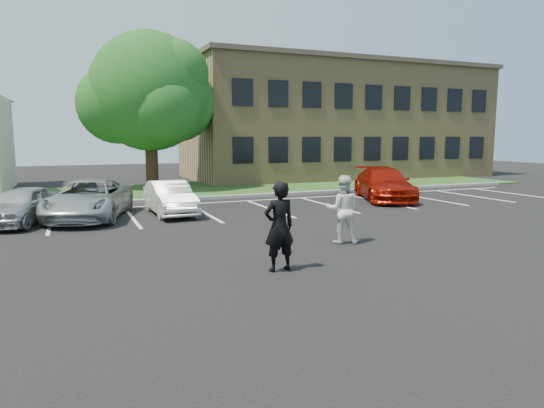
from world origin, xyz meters
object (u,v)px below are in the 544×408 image
at_px(man_white_shirt, 343,209).
at_px(car_red_compact, 384,184).
at_px(tree, 151,94).
at_px(office_building, 335,121).
at_px(car_white_sedan, 170,198).
at_px(car_silver_west, 21,205).
at_px(car_silver_minivan, 89,200).
at_px(man_black_suit, 279,227).

distance_m(man_white_shirt, car_red_compact, 10.07).
relative_size(tree, car_red_compact, 1.69).
bearing_deg(office_building, car_white_sedan, -137.80).
distance_m(car_silver_west, car_silver_minivan, 2.22).
bearing_deg(car_red_compact, man_black_suit, -114.34).
height_order(man_black_suit, man_white_shirt, man_black_suit).
bearing_deg(tree, car_red_compact, -43.78).
bearing_deg(car_red_compact, car_silver_west, -156.61).
xyz_separation_m(office_building, tree, (-14.45, -4.45, 1.19)).
distance_m(man_white_shirt, car_silver_west, 11.05).
bearing_deg(man_white_shirt, car_white_sedan, -38.07).
bearing_deg(car_white_sedan, man_black_suit, -87.44).
xyz_separation_m(car_silver_west, car_red_compact, (15.42, 0.62, 0.10)).
distance_m(tree, car_silver_minivan, 11.10).
distance_m(man_black_suit, car_red_compact, 13.42).
relative_size(man_black_suit, man_white_shirt, 1.05).
distance_m(office_building, man_white_shirt, 24.23).
relative_size(man_black_suit, car_white_sedan, 0.52).
xyz_separation_m(man_black_suit, car_red_compact, (9.56, 9.41, -0.26)).
height_order(man_white_shirt, car_red_compact, man_white_shirt).
distance_m(man_black_suit, man_white_shirt, 3.42).
bearing_deg(office_building, man_black_suit, -122.57).
bearing_deg(office_building, car_red_compact, -110.56).
relative_size(car_white_sedan, car_red_compact, 0.76).
distance_m(tree, man_black_suit, 18.93).
distance_m(office_building, tree, 15.16).
height_order(car_silver_west, car_red_compact, car_red_compact).
relative_size(tree, car_silver_minivan, 1.70).
bearing_deg(car_silver_west, office_building, 54.58).
bearing_deg(car_red_compact, tree, 157.32).
bearing_deg(car_white_sedan, man_white_shirt, -65.36).
relative_size(office_building, car_red_compact, 4.30).
height_order(car_white_sedan, car_red_compact, car_red_compact).
xyz_separation_m(man_white_shirt, car_silver_west, (-8.67, 6.85, -0.31)).
distance_m(car_silver_minivan, car_red_compact, 13.23).
relative_size(office_building, car_silver_minivan, 4.33).
bearing_deg(car_red_compact, office_building, 90.54).
bearing_deg(car_silver_minivan, man_black_suit, -51.34).
height_order(tree, car_white_sedan, tree).
bearing_deg(office_building, car_silver_west, -145.50).
height_order(car_silver_west, car_silver_minivan, car_silver_minivan).
xyz_separation_m(car_silver_west, car_silver_minivan, (2.20, 0.28, 0.06)).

